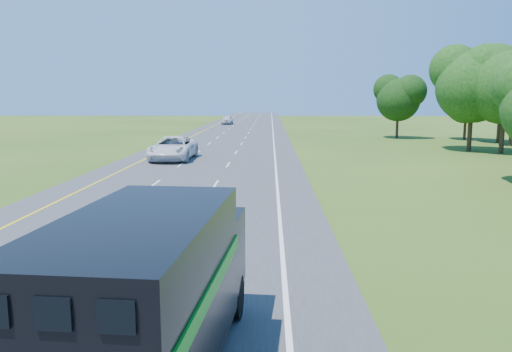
# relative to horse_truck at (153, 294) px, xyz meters

# --- Properties ---
(road) EXTENTS (15.00, 260.00, 0.04)m
(road) POSITION_rel_horse_truck_xyz_m (-3.08, 42.04, -1.77)
(road) COLOR #38383A
(road) RESTS_ON ground
(lane_markings) EXTENTS (11.15, 260.00, 0.01)m
(lane_markings) POSITION_rel_horse_truck_xyz_m (-3.08, 42.04, -1.74)
(lane_markings) COLOR yellow
(lane_markings) RESTS_ON road
(horse_truck) EXTENTS (2.84, 7.52, 3.26)m
(horse_truck) POSITION_rel_horse_truck_xyz_m (0.00, 0.00, 0.00)
(horse_truck) COLOR black
(horse_truck) RESTS_ON road
(white_suv) EXTENTS (3.36, 7.07, 1.95)m
(white_suv) POSITION_rel_horse_truck_xyz_m (-6.09, 33.14, -0.77)
(white_suv) COLOR silver
(white_suv) RESTS_ON road
(far_car) EXTENTS (2.11, 5.13, 1.74)m
(far_car) POSITION_rel_horse_truck_xyz_m (-6.51, 90.82, -0.87)
(far_car) COLOR #BCBBC2
(far_car) RESTS_ON road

